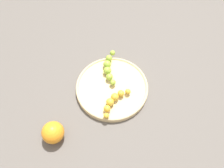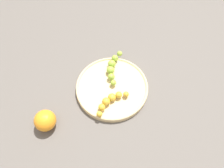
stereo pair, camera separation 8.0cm
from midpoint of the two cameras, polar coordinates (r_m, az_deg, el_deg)
The scene contains 5 objects.
ground_plane at distance 0.84m, azimuth 2.74°, elevation -1.56°, with size 2.40×2.40×0.00m, color #56514C.
fruit_bowl at distance 0.83m, azimuth 2.78°, elevation -1.15°, with size 0.28×0.28×0.02m.
banana_green at distance 0.85m, azimuth 2.92°, elevation 4.34°, with size 0.16×0.09×0.03m.
banana_spotted at distance 0.78m, azimuth 2.47°, elevation -4.76°, with size 0.14×0.07×0.03m.
orange_fruit at distance 0.76m, azimuth -14.70°, elevation -9.77°, with size 0.08×0.08×0.08m, color orange.
Camera 2 is at (0.35, 0.22, 0.73)m, focal length 33.95 mm.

